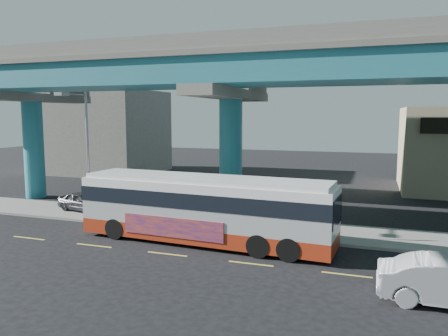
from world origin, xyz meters
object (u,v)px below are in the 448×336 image
(parked_car, at_px, (83,201))
(street_lamp, at_px, (81,137))
(stop_sign, at_px, (308,199))
(transit_bus, at_px, (205,207))

(parked_car, bearing_deg, street_lamp, -129.52)
(parked_car, height_order, stop_sign, stop_sign)
(parked_car, relative_size, street_lamp, 0.51)
(street_lamp, distance_m, stop_sign, 13.45)
(stop_sign, bearing_deg, street_lamp, -175.11)
(transit_bus, relative_size, street_lamp, 1.73)
(transit_bus, height_order, stop_sign, transit_bus)
(transit_bus, distance_m, street_lamp, 9.03)
(street_lamp, xyz_separation_m, stop_sign, (13.09, 0.74, -3.00))
(parked_car, bearing_deg, transit_bus, -97.53)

